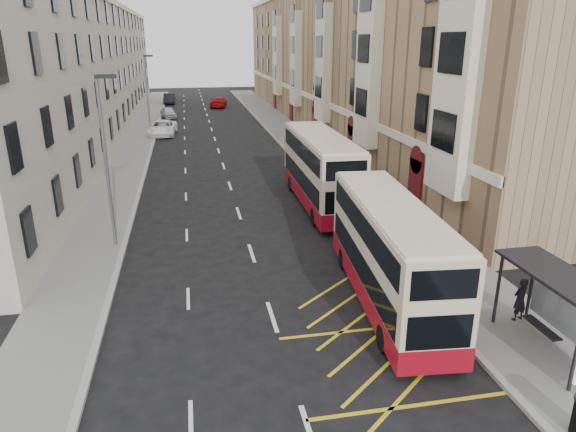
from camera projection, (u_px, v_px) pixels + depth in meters
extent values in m
plane|color=black|center=(294.00, 385.00, 15.01)|extent=(200.00, 200.00, 0.00)
cube|color=slate|center=(315.00, 156.00, 44.26)|extent=(4.00, 120.00, 0.15)
cube|color=slate|center=(129.00, 164.00, 41.46)|extent=(3.00, 120.00, 0.15)
cube|color=#969591|center=(292.00, 157.00, 43.90)|extent=(0.25, 120.00, 0.15)
cube|color=#969591|center=(148.00, 163.00, 41.73)|extent=(0.25, 120.00, 0.15)
cube|color=tan|center=(343.00, 59.00, 57.49)|extent=(10.00, 79.00, 15.00)
cube|color=white|center=(299.00, 92.00, 57.72)|extent=(0.18, 79.00, 0.50)
cube|color=white|center=(456.00, 87.00, 23.58)|extent=(0.80, 3.20, 10.00)
cube|color=white|center=(368.00, 72.00, 34.72)|extent=(0.80, 3.20, 10.00)
cube|color=white|center=(323.00, 64.00, 45.85)|extent=(0.80, 3.20, 10.00)
cube|color=white|center=(296.00, 59.00, 56.98)|extent=(0.80, 3.20, 10.00)
cube|color=white|center=(277.00, 56.00, 68.12)|extent=(0.80, 3.20, 10.00)
cube|color=#5C0F16|center=(415.00, 185.00, 29.24)|extent=(0.20, 1.60, 3.00)
cube|color=#5C0F16|center=(351.00, 145.00, 40.37)|extent=(0.20, 1.60, 3.00)
cube|color=#5C0F16|center=(315.00, 122.00, 51.51)|extent=(0.20, 1.60, 3.00)
cube|color=#5C0F16|center=(291.00, 107.00, 62.64)|extent=(0.20, 1.60, 3.00)
cube|color=#5C0F16|center=(275.00, 97.00, 73.78)|extent=(0.20, 1.60, 3.00)
cube|color=beige|center=(76.00, 71.00, 52.66)|extent=(9.00, 79.00, 13.00)
cube|color=white|center=(115.00, 3.00, 51.36)|extent=(0.30, 79.00, 0.50)
cube|color=black|center=(498.00, 289.00, 17.66)|extent=(0.08, 0.08, 2.60)
cube|color=black|center=(531.00, 286.00, 17.89)|extent=(0.08, 0.08, 2.60)
cube|color=black|center=(559.00, 275.00, 15.57)|extent=(1.65, 4.25, 0.10)
cube|color=#9BA8AF|center=(571.00, 309.00, 16.09)|extent=(0.04, 3.60, 1.95)
cube|color=black|center=(542.00, 327.00, 16.89)|extent=(0.35, 1.60, 0.06)
cylinder|color=#B20E14|center=(452.00, 305.00, 18.24)|extent=(0.06, 0.06, 1.00)
cylinder|color=#B20E14|center=(414.00, 267.00, 21.26)|extent=(0.06, 0.06, 1.00)
cylinder|color=#B20E14|center=(385.00, 239.00, 24.27)|extent=(0.06, 0.06, 1.00)
cube|color=#B20E14|center=(415.00, 256.00, 21.10)|extent=(0.05, 6.50, 0.06)
cube|color=#B20E14|center=(414.00, 266.00, 21.24)|extent=(0.05, 6.50, 0.06)
cylinder|color=slate|center=(106.00, 164.00, 23.63)|extent=(0.16, 0.16, 8.00)
cube|color=black|center=(105.00, 76.00, 22.43)|extent=(0.90, 0.18, 0.18)
cylinder|color=slate|center=(147.00, 96.00, 51.47)|extent=(0.16, 0.16, 8.00)
cube|color=black|center=(148.00, 56.00, 50.27)|extent=(0.90, 0.18, 0.18)
cube|color=beige|center=(389.00, 251.00, 19.09)|extent=(3.15, 10.15, 3.59)
cube|color=maroon|center=(387.00, 285.00, 19.54)|extent=(3.18, 10.18, 0.82)
cube|color=black|center=(389.00, 262.00, 19.23)|extent=(3.12, 9.35, 1.00)
cube|color=black|center=(391.00, 223.00, 18.73)|extent=(3.12, 9.35, 0.91)
cube|color=beige|center=(393.00, 205.00, 18.49)|extent=(3.03, 9.74, 0.11)
cube|color=black|center=(358.00, 218.00, 23.89)|extent=(1.93, 0.24, 1.18)
cube|color=black|center=(360.00, 179.00, 23.29)|extent=(1.59, 0.21, 0.41)
cube|color=black|center=(439.00, 332.00, 14.54)|extent=(1.93, 0.24, 1.09)
cylinder|color=black|center=(343.00, 259.00, 22.53)|extent=(0.33, 0.93, 0.91)
cylinder|color=black|center=(389.00, 257.00, 22.73)|extent=(0.33, 0.93, 0.91)
cylinder|color=black|center=(384.00, 339.00, 16.53)|extent=(0.33, 0.93, 0.91)
cylinder|color=black|center=(445.00, 335.00, 16.73)|extent=(0.33, 0.93, 0.91)
cube|color=beige|center=(320.00, 169.00, 30.53)|extent=(2.64, 10.86, 3.88)
cube|color=maroon|center=(320.00, 193.00, 31.02)|extent=(2.67, 10.89, 0.88)
cube|color=black|center=(320.00, 176.00, 30.69)|extent=(2.67, 9.99, 1.08)
cube|color=black|center=(321.00, 149.00, 30.14)|extent=(2.67, 9.99, 0.98)
cube|color=beige|center=(321.00, 136.00, 29.89)|extent=(2.54, 10.42, 0.12)
cube|color=black|center=(302.00, 156.00, 35.69)|extent=(2.09, 0.11, 1.28)
cube|color=black|center=(302.00, 127.00, 35.03)|extent=(1.72, 0.11, 0.44)
cube|color=black|center=(345.00, 202.00, 25.66)|extent=(2.09, 0.11, 1.18)
cylinder|color=black|center=(291.00, 183.00, 34.16)|extent=(0.29, 0.99, 0.98)
cylinder|color=black|center=(324.00, 182.00, 34.52)|extent=(0.29, 0.99, 0.98)
cylinder|color=black|center=(315.00, 217.00, 27.72)|extent=(0.29, 0.99, 0.98)
cylinder|color=black|center=(354.00, 215.00, 28.08)|extent=(0.29, 0.99, 0.98)
imported|color=black|center=(520.00, 299.00, 17.99)|extent=(0.66, 0.52, 1.61)
imported|color=black|center=(420.00, 239.00, 23.39)|extent=(1.02, 0.69, 1.61)
imported|color=white|center=(163.00, 128.00, 53.73)|extent=(3.09, 5.81, 1.55)
imported|color=#B6B8BD|center=(168.00, 113.00, 65.87)|extent=(2.42, 4.24, 1.36)
imported|color=black|center=(169.00, 99.00, 80.24)|extent=(1.74, 4.82, 1.58)
imported|color=#960505|center=(218.00, 102.00, 76.10)|extent=(2.98, 5.56, 1.53)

